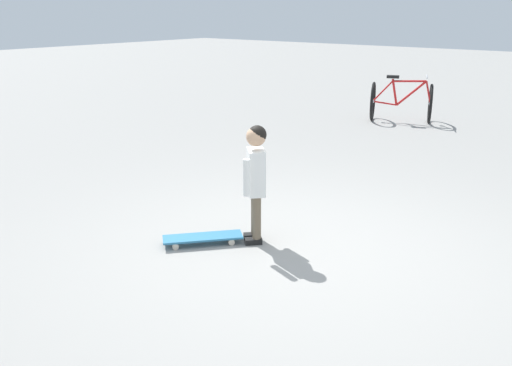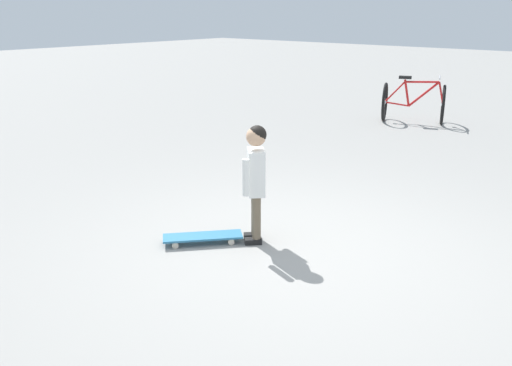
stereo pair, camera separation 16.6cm
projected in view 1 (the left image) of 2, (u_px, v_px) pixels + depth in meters
name	position (u px, v px, depth m)	size (l,w,h in m)	color
ground_plane	(312.00, 251.00, 4.75)	(50.00, 50.00, 0.00)	gray
child_person	(256.00, 171.00, 4.75)	(0.28, 0.39, 1.06)	brown
skateboard	(203.00, 238.00, 4.87)	(0.60, 0.66, 0.07)	teal
bicycle_near	(401.00, 101.00, 10.02)	(1.26, 1.07, 0.85)	black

